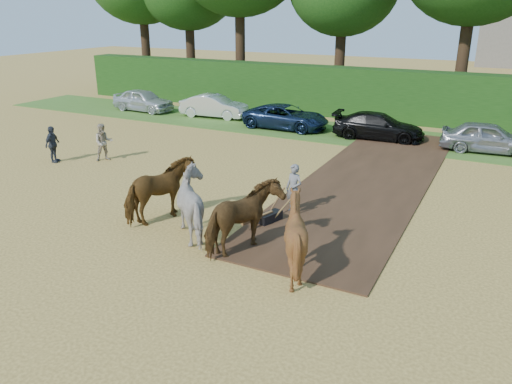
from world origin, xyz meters
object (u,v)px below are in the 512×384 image
at_px(spectator_near, 104,142).
at_px(spectator_far, 53,144).
at_px(parked_cars, 386,126).
at_px(plough_team, 223,211).

relative_size(spectator_near, spectator_far, 1.03).
bearing_deg(spectator_far, parked_cars, -63.14).
bearing_deg(spectator_far, plough_team, -123.61).
bearing_deg(spectator_near, parked_cars, -6.87).
distance_m(spectator_near, parked_cars, 13.95).
bearing_deg(spectator_near, spectator_far, 163.93).
distance_m(spectator_far, parked_cars, 16.09).
xyz_separation_m(plough_team, parked_cars, (1.18, 14.36, -0.30)).
distance_m(spectator_far, plough_team, 11.32).
xyz_separation_m(spectator_near, plough_team, (8.95, -4.77, 0.16)).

